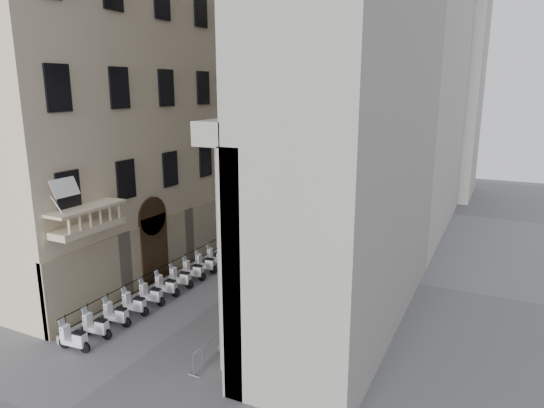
# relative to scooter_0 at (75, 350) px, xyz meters

# --- Properties ---
(left_building) EXTENTS (5.00, 36.00, 34.00)m
(left_building) POSITION_rel_scooter_0_xyz_m (-4.33, 18.05, 17.00)
(left_building) COLOR beige
(left_building) RESTS_ON ground
(far_building) EXTENTS (22.00, 10.00, 30.00)m
(far_building) POSITION_rel_scooter_0_xyz_m (3.17, 44.05, 15.00)
(far_building) COLOR #BAB7B0
(far_building) RESTS_ON ground
(iron_fence) EXTENTS (0.30, 28.00, 1.40)m
(iron_fence) POSITION_rel_scooter_0_xyz_m (-1.13, 14.05, 0.00)
(iron_fence) COLOR black
(iron_fence) RESTS_ON ground
(blue_awning) EXTENTS (1.60, 3.00, 3.00)m
(blue_awning) POSITION_rel_scooter_0_xyz_m (7.32, 22.05, 0.00)
(blue_awning) COLOR navy
(blue_awning) RESTS_ON ground
(flag) EXTENTS (1.00, 1.40, 8.20)m
(flag) POSITION_rel_scooter_0_xyz_m (-0.83, 1.05, 0.00)
(flag) COLOR #9E0C11
(flag) RESTS_ON ground
(scooter_0) EXTENTS (1.45, 0.69, 1.50)m
(scooter_0) POSITION_rel_scooter_0_xyz_m (0.00, 0.00, 0.00)
(scooter_0) COLOR white
(scooter_0) RESTS_ON ground
(scooter_1) EXTENTS (1.45, 0.69, 1.50)m
(scooter_1) POSITION_rel_scooter_0_xyz_m (0.00, 1.38, 0.00)
(scooter_1) COLOR white
(scooter_1) RESTS_ON ground
(scooter_2) EXTENTS (1.45, 0.69, 1.50)m
(scooter_2) POSITION_rel_scooter_0_xyz_m (0.00, 2.75, 0.00)
(scooter_2) COLOR white
(scooter_2) RESTS_ON ground
(scooter_3) EXTENTS (1.45, 0.69, 1.50)m
(scooter_3) POSITION_rel_scooter_0_xyz_m (0.00, 4.13, 0.00)
(scooter_3) COLOR white
(scooter_3) RESTS_ON ground
(scooter_4) EXTENTS (1.45, 0.69, 1.50)m
(scooter_4) POSITION_rel_scooter_0_xyz_m (0.00, 5.51, 0.00)
(scooter_4) COLOR white
(scooter_4) RESTS_ON ground
(scooter_5) EXTENTS (1.45, 0.69, 1.50)m
(scooter_5) POSITION_rel_scooter_0_xyz_m (0.00, 6.88, 0.00)
(scooter_5) COLOR white
(scooter_5) RESTS_ON ground
(scooter_6) EXTENTS (1.45, 0.69, 1.50)m
(scooter_6) POSITION_rel_scooter_0_xyz_m (0.00, 8.26, 0.00)
(scooter_6) COLOR white
(scooter_6) RESTS_ON ground
(scooter_7) EXTENTS (1.45, 0.69, 1.50)m
(scooter_7) POSITION_rel_scooter_0_xyz_m (0.00, 9.64, 0.00)
(scooter_7) COLOR white
(scooter_7) RESTS_ON ground
(scooter_8) EXTENTS (1.45, 0.69, 1.50)m
(scooter_8) POSITION_rel_scooter_0_xyz_m (0.00, 11.01, 0.00)
(scooter_8) COLOR white
(scooter_8) RESTS_ON ground
(scooter_9) EXTENTS (1.45, 0.69, 1.50)m
(scooter_9) POSITION_rel_scooter_0_xyz_m (0.00, 12.39, 0.00)
(scooter_9) COLOR white
(scooter_9) RESTS_ON ground
(scooter_10) EXTENTS (1.45, 0.69, 1.50)m
(scooter_10) POSITION_rel_scooter_0_xyz_m (0.00, 13.77, 0.00)
(scooter_10) COLOR white
(scooter_10) RESTS_ON ground
(scooter_11) EXTENTS (1.45, 0.69, 1.50)m
(scooter_11) POSITION_rel_scooter_0_xyz_m (0.00, 15.14, 0.00)
(scooter_11) COLOR white
(scooter_11) RESTS_ON ground
(scooter_12) EXTENTS (1.45, 0.69, 1.50)m
(scooter_12) POSITION_rel_scooter_0_xyz_m (0.00, 16.52, 0.00)
(scooter_12) COLOR white
(scooter_12) RESTS_ON ground
(barrier_0) EXTENTS (0.60, 2.40, 1.10)m
(barrier_0) POSITION_rel_scooter_0_xyz_m (6.23, 1.89, 0.00)
(barrier_0) COLOR #AAADB2
(barrier_0) RESTS_ON ground
(barrier_1) EXTENTS (0.60, 2.40, 1.10)m
(barrier_1) POSITION_rel_scooter_0_xyz_m (6.23, 4.39, 0.00)
(barrier_1) COLOR #AAADB2
(barrier_1) RESTS_ON ground
(barrier_2) EXTENTS (0.60, 2.40, 1.10)m
(barrier_2) POSITION_rel_scooter_0_xyz_m (6.23, 6.89, 0.00)
(barrier_2) COLOR #AAADB2
(barrier_2) RESTS_ON ground
(barrier_3) EXTENTS (0.60, 2.40, 1.10)m
(barrier_3) POSITION_rel_scooter_0_xyz_m (6.23, 9.39, 0.00)
(barrier_3) COLOR #AAADB2
(barrier_3) RESTS_ON ground
(barrier_4) EXTENTS (0.60, 2.40, 1.10)m
(barrier_4) POSITION_rel_scooter_0_xyz_m (6.23, 11.89, 0.00)
(barrier_4) COLOR #AAADB2
(barrier_4) RESTS_ON ground
(barrier_5) EXTENTS (0.60, 2.40, 1.10)m
(barrier_5) POSITION_rel_scooter_0_xyz_m (6.23, 14.39, 0.00)
(barrier_5) COLOR #AAADB2
(barrier_5) RESTS_ON ground
(security_tent) EXTENTS (3.89, 3.89, 3.16)m
(security_tent) POSITION_rel_scooter_0_xyz_m (0.37, 20.60, 2.64)
(security_tent) COLOR white
(security_tent) RESTS_ON ground
(street_lamp) EXTENTS (2.85, 0.34, 8.73)m
(street_lamp) POSITION_rel_scooter_0_xyz_m (0.18, 21.98, 5.23)
(street_lamp) COLOR #989BA0
(street_lamp) RESTS_ON ground
(info_kiosk) EXTENTS (0.34, 0.86, 1.77)m
(info_kiosk) POSITION_rel_scooter_0_xyz_m (-1.02, 20.00, 0.90)
(info_kiosk) COLOR black
(info_kiosk) RESTS_ON ground
(pedestrian_a) EXTENTS (0.78, 0.67, 1.81)m
(pedestrian_a) POSITION_rel_scooter_0_xyz_m (3.67, 19.33, 0.90)
(pedestrian_a) COLOR black
(pedestrian_a) RESTS_ON ground
(pedestrian_b) EXTENTS (1.10, 1.09, 1.80)m
(pedestrian_b) POSITION_rel_scooter_0_xyz_m (5.83, 28.67, 0.90)
(pedestrian_b) COLOR black
(pedestrian_b) RESTS_ON ground
(pedestrian_c) EXTENTS (1.09, 1.01, 1.88)m
(pedestrian_c) POSITION_rel_scooter_0_xyz_m (2.64, 29.72, 0.94)
(pedestrian_c) COLOR black
(pedestrian_c) RESTS_ON ground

